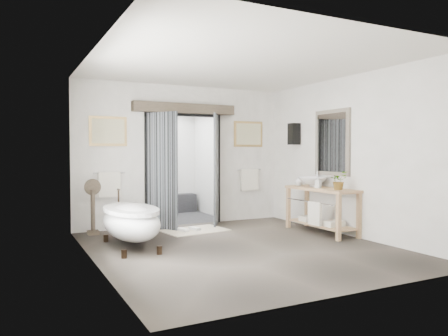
{
  "coord_description": "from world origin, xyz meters",
  "views": [
    {
      "loc": [
        -3.32,
        -6.02,
        1.53
      ],
      "look_at": [
        0.0,
        0.6,
        1.25
      ],
      "focal_mm": 35.0,
      "sensor_mm": 36.0,
      "label": 1
    }
  ],
  "objects_px": {
    "clawfoot_tub": "(131,221)",
    "rug": "(195,230)",
    "vanity": "(321,206)",
    "basin": "(313,182)"
  },
  "relations": [
    {
      "from": "clawfoot_tub",
      "to": "rug",
      "type": "bearing_deg",
      "value": 31.91
    },
    {
      "from": "clawfoot_tub",
      "to": "vanity",
      "type": "distance_m",
      "value": 3.53
    },
    {
      "from": "rug",
      "to": "basin",
      "type": "xyz_separation_m",
      "value": [
        2.04,
        -1.01,
        0.94
      ]
    },
    {
      "from": "rug",
      "to": "basin",
      "type": "bearing_deg",
      "value": -26.33
    },
    {
      "from": "rug",
      "to": "clawfoot_tub",
      "type": "bearing_deg",
      "value": -148.09
    },
    {
      "from": "vanity",
      "to": "rug",
      "type": "relative_size",
      "value": 1.33
    },
    {
      "from": "rug",
      "to": "basin",
      "type": "height_order",
      "value": "basin"
    },
    {
      "from": "clawfoot_tub",
      "to": "vanity",
      "type": "xyz_separation_m",
      "value": [
        3.51,
        -0.35,
        0.08
      ]
    },
    {
      "from": "clawfoot_tub",
      "to": "vanity",
      "type": "relative_size",
      "value": 1.12
    },
    {
      "from": "clawfoot_tub",
      "to": "basin",
      "type": "relative_size",
      "value": 3.26
    }
  ]
}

